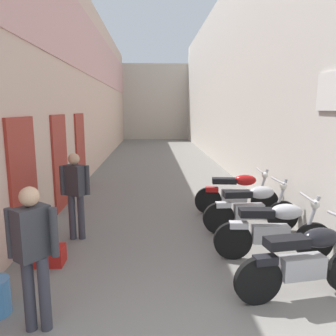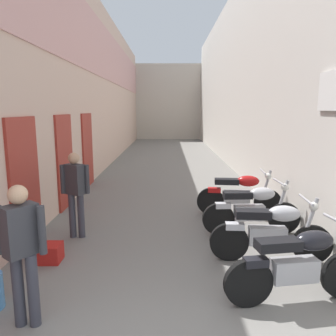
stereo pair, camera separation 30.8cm
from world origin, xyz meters
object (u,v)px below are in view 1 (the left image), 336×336
Objects in this scene: motorcycle_second at (274,229)px; motorcycle_fourth at (237,192)px; motorcycle_third at (252,207)px; pedestrian_by_doorway at (33,249)px; umbrella_leaning at (32,228)px; plastic_crate at (49,256)px; pedestrian_mid_alley at (75,190)px; motorcycle_nearest at (307,260)px.

motorcycle_fourth is (-0.00, 2.25, 0.00)m from motorcycle_second.
pedestrian_by_doorway is at bearing -139.52° from motorcycle_third.
pedestrian_by_doorway is 1.35m from umbrella_leaning.
umbrella_leaning is (-0.12, -0.26, 0.54)m from plastic_crate.
motorcycle_fourth is 4.13m from plastic_crate.
motorcycle_fourth is 4.20× the size of plastic_crate.
pedestrian_mid_alley is at bearing -158.80° from motorcycle_fourth.
pedestrian_mid_alley is (-3.25, 0.99, 0.42)m from motorcycle_second.
umbrella_leaning is (-3.57, 0.80, 0.18)m from motorcycle_nearest.
motorcycle_nearest and motorcycle_third have the same top height.
pedestrian_by_doorway is 2.50m from pedestrian_mid_alley.
plastic_crate is 0.46× the size of umbrella_leaning.
pedestrian_by_doorway reaches higher than motorcycle_fourth.
pedestrian_mid_alley reaches higher than motorcycle_nearest.
motorcycle_third is at bearing 18.37° from plastic_crate.
motorcycle_second is 3.47m from plastic_crate.
umbrella_leaning is at bearing 110.58° from pedestrian_by_doorway.
motorcycle_nearest is 1.91× the size of umbrella_leaning.
motorcycle_third is at bearing 2.80° from pedestrian_mid_alley.
motorcycle_nearest is 4.18× the size of plastic_crate.
pedestrian_mid_alley reaches higher than motorcycle_third.
motorcycle_fourth is at bearing 90.00° from motorcycle_second.
pedestrian_mid_alley is at bearing 163.06° from motorcycle_second.
motorcycle_fourth reaches higher than umbrella_leaning.
pedestrian_mid_alley is at bearing 75.36° from umbrella_leaning.
umbrella_leaning is at bearing 167.30° from motorcycle_nearest.
umbrella_leaning is (-0.47, 1.24, -0.24)m from pedestrian_by_doorway.
motorcycle_nearest is at bearing -32.33° from pedestrian_mid_alley.
motorcycle_second is 1.92× the size of umbrella_leaning.
umbrella_leaning is at bearing -175.82° from motorcycle_second.
plastic_crate is at bearing -146.93° from motorcycle_fourth.
pedestrian_mid_alley is at bearing 147.67° from motorcycle_nearest.
motorcycle_nearest and motorcycle_fourth have the same top height.
motorcycle_fourth is 3.51m from pedestrian_mid_alley.
pedestrian_by_doorway and pedestrian_mid_alley have the same top height.
pedestrian_mid_alley is at bearing 93.22° from pedestrian_by_doorway.
motorcycle_third is (0.00, 2.21, 0.00)m from motorcycle_nearest.
pedestrian_mid_alley is 1.27m from plastic_crate.
motorcycle_fourth is 1.18× the size of pedestrian_mid_alley.
pedestrian_by_doorway is (-3.11, -3.75, 0.42)m from motorcycle_fourth.
motorcycle_third is 1.18× the size of pedestrian_by_doorway.
motorcycle_fourth is (-0.00, 1.10, 0.00)m from motorcycle_third.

